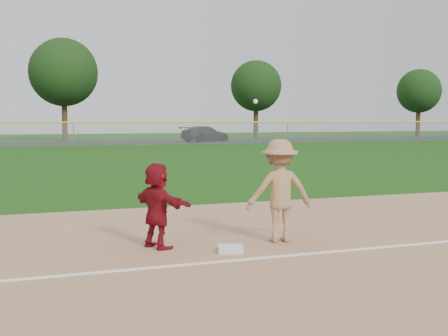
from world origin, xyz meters
name	(u,v)px	position (x,y,z in m)	size (l,w,h in m)	color
ground	(252,248)	(0.00, 0.00, 0.00)	(160.00, 160.00, 0.00)	#18470D
foul_line	(270,257)	(0.00, -0.80, 0.03)	(60.00, 0.10, 0.01)	white
parking_asphalt	(69,143)	(0.00, 46.00, 0.01)	(120.00, 10.00, 0.01)	black
first_base	(231,249)	(-0.48, -0.21, 0.07)	(0.42, 0.42, 0.09)	silver
base_runner	(157,205)	(-1.59, 0.49, 0.77)	(1.40, 0.44, 1.50)	maroon
car_right	(205,134)	(13.36, 45.35, 0.78)	(2.16, 5.32, 1.54)	black
first_base_play	(280,191)	(0.65, 0.27, 0.97)	(1.30, 0.86, 2.62)	gray
outfield_fence	(73,123)	(0.00, 40.00, 1.96)	(110.00, 0.12, 110.00)	#999EA0
tree_2	(64,72)	(0.00, 51.50, 7.06)	(7.00, 7.00, 10.58)	#382614
tree_3	(256,86)	(22.00, 52.80, 6.16)	(6.00, 6.00, 9.19)	#351D13
tree_4	(419,91)	(44.00, 51.20, 5.85)	(5.60, 5.60, 8.67)	#332212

